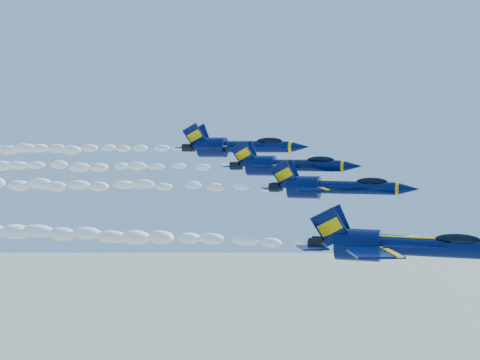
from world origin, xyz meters
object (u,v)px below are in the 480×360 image
(jet_third, at_px, (287,165))
(jet_fourth, at_px, (237,146))
(jet_lead, at_px, (400,245))
(jet_second, at_px, (333,187))

(jet_third, distance_m, jet_fourth, 15.69)
(jet_lead, relative_size, jet_third, 1.22)
(jet_lead, bearing_deg, jet_fourth, 133.51)
(jet_lead, relative_size, jet_second, 1.20)
(jet_third, xyz_separation_m, jet_fourth, (-10.22, 11.70, 2.18))
(jet_lead, distance_m, jet_second, 12.72)
(jet_second, height_order, jet_third, jet_third)
(jet_second, height_order, jet_fourth, jet_fourth)
(jet_fourth, bearing_deg, jet_third, -48.86)
(jet_lead, height_order, jet_third, jet_third)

